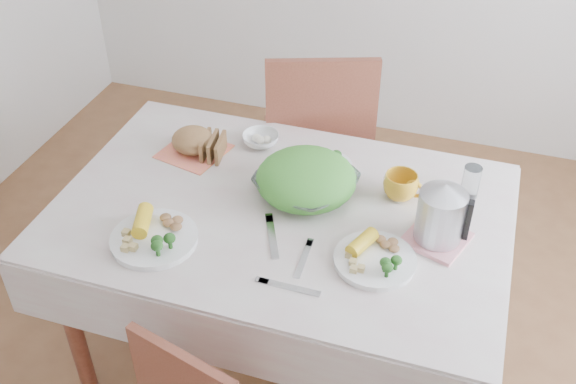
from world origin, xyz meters
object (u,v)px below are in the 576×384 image
(chair_far, at_px, (316,152))
(dinner_plate_left, at_px, (154,239))
(salad_bowl, at_px, (306,185))
(dinner_plate_right, at_px, (375,260))
(dining_table, at_px, (281,289))
(yellow_mug, at_px, (401,186))
(electric_kettle, at_px, (441,211))

(chair_far, xyz_separation_m, dinner_plate_left, (-0.23, -1.06, 0.31))
(salad_bowl, relative_size, dinner_plate_right, 1.27)
(dining_table, distance_m, yellow_mug, 0.60)
(chair_far, relative_size, dinner_plate_right, 4.06)
(dinner_plate_left, relative_size, electric_kettle, 1.34)
(dinner_plate_right, bearing_deg, electric_kettle, 44.60)
(salad_bowl, distance_m, dinner_plate_left, 0.54)
(dining_table, distance_m, dinner_plate_right, 0.56)
(dining_table, height_order, chair_far, chair_far)
(dining_table, relative_size, dinner_plate_right, 5.53)
(dining_table, distance_m, salad_bowl, 0.44)
(dining_table, relative_size, yellow_mug, 11.75)
(dinner_plate_left, distance_m, yellow_mug, 0.83)
(chair_far, height_order, yellow_mug, chair_far)
(dinner_plate_left, relative_size, yellow_mug, 2.32)
(salad_bowl, height_order, electric_kettle, electric_kettle)
(chair_far, relative_size, dinner_plate_left, 3.71)
(dining_table, xyz_separation_m, dinner_plate_right, (0.36, -0.16, 0.40))
(salad_bowl, bearing_deg, electric_kettle, -12.25)
(dinner_plate_right, bearing_deg, yellow_mug, 88.01)
(electric_kettle, bearing_deg, dinner_plate_left, 174.35)
(dinner_plate_left, bearing_deg, salad_bowl, 44.97)
(chair_far, height_order, dinner_plate_left, chair_far)
(dinner_plate_right, distance_m, electric_kettle, 0.25)
(chair_far, xyz_separation_m, yellow_mug, (0.46, -0.59, 0.34))
(dinner_plate_left, bearing_deg, yellow_mug, 33.85)
(chair_far, bearing_deg, yellow_mug, 108.08)
(yellow_mug, bearing_deg, dinner_plate_right, -91.99)
(yellow_mug, height_order, electric_kettle, electric_kettle)
(chair_far, bearing_deg, salad_bowl, 82.92)
(electric_kettle, bearing_deg, salad_bowl, 143.61)
(salad_bowl, xyz_separation_m, dinner_plate_left, (-0.38, -0.38, -0.03))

